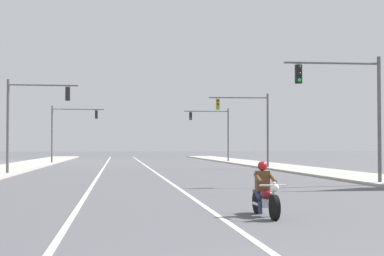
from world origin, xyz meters
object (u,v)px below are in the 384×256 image
at_px(traffic_signal_mid_right, 251,119).
at_px(traffic_signal_mid_left, 68,125).
at_px(traffic_signal_near_right, 352,100).
at_px(traffic_signal_far_right, 215,126).
at_px(motorcycle_with_rider, 265,194).
at_px(traffic_signal_near_left, 28,112).

bearing_deg(traffic_signal_mid_right, traffic_signal_mid_left, 133.30).
height_order(traffic_signal_near_right, traffic_signal_mid_right, same).
bearing_deg(traffic_signal_near_right, traffic_signal_mid_left, 113.67).
distance_m(traffic_signal_mid_right, traffic_signal_far_right, 19.29).
relative_size(motorcycle_with_rider, traffic_signal_mid_right, 0.35).
distance_m(traffic_signal_near_right, traffic_signal_near_left, 20.95).
height_order(traffic_signal_near_right, traffic_signal_far_right, same).
height_order(motorcycle_with_rider, traffic_signal_near_left, traffic_signal_near_left).
distance_m(motorcycle_with_rider, traffic_signal_near_right, 14.32).
bearing_deg(traffic_signal_near_right, traffic_signal_far_right, 90.08).
height_order(traffic_signal_mid_right, traffic_signal_far_right, same).
bearing_deg(traffic_signal_near_left, traffic_signal_near_right, -35.97).
distance_m(motorcycle_with_rider, traffic_signal_far_right, 52.22).
height_order(traffic_signal_near_right, traffic_signal_near_left, same).
distance_m(motorcycle_with_rider, traffic_signal_near_left, 26.22).
xyz_separation_m(motorcycle_with_rider, traffic_signal_mid_right, (6.99, 32.32, 3.52)).
height_order(traffic_signal_near_left, traffic_signal_mid_left, same).
xyz_separation_m(traffic_signal_near_right, traffic_signal_mid_left, (-16.53, 37.71, 0.05)).
height_order(traffic_signal_near_left, traffic_signal_mid_right, same).
xyz_separation_m(traffic_signal_near_left, traffic_signal_mid_left, (0.42, 25.41, 0.06)).
bearing_deg(traffic_signal_far_right, traffic_signal_near_left, -121.59).
distance_m(traffic_signal_near_right, traffic_signal_mid_right, 20.50).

